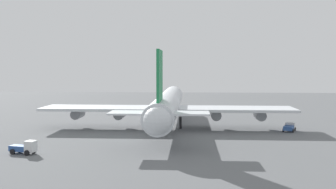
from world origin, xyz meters
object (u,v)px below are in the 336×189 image
(maintenance_van, at_px, (289,127))
(safety_cone_nose, at_px, (164,112))
(cargo_airplane, at_px, (168,104))
(catering_truck, at_px, (25,148))

(maintenance_van, xyz_separation_m, safety_cone_nose, (36.95, 34.49, -0.70))
(cargo_airplane, bearing_deg, safety_cone_nose, 6.08)
(cargo_airplane, relative_size, catering_truck, 13.06)
(catering_truck, bearing_deg, safety_cone_nose, -17.90)
(catering_truck, relative_size, safety_cone_nose, 7.83)
(safety_cone_nose, bearing_deg, catering_truck, 162.10)
(cargo_airplane, xyz_separation_m, catering_truck, (-33.43, 24.62, -4.93))
(cargo_airplane, distance_m, maintenance_van, 31.84)
(maintenance_van, height_order, safety_cone_nose, maintenance_van)
(catering_truck, distance_m, safety_cone_nose, 68.95)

